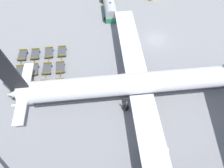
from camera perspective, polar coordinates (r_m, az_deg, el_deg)
ground_plane at (r=39.12m, az=13.89°, el=13.99°), size 500.00×500.00×0.00m
airplane at (r=27.81m, az=10.85°, el=0.17°), size 37.59×43.20×12.86m
fuel_tanker_primary at (r=44.31m, az=-0.72°, el=23.85°), size 9.89×3.80×3.30m
baggage_dolly_row_near_col_a at (r=38.46m, az=-27.18°, el=8.30°), size 3.21×1.69×0.92m
baggage_dolly_row_near_col_b at (r=36.03m, az=-27.81°, el=3.60°), size 3.25×1.80×0.92m
baggage_dolly_row_near_col_c at (r=34.04m, az=-29.07°, el=-1.74°), size 3.23×1.74×0.92m
baggage_dolly_row_mid_a_col_a at (r=37.60m, az=-23.79°, el=8.83°), size 3.24×1.76×0.92m
baggage_dolly_row_mid_a_col_b at (r=35.18m, az=-24.16°, el=4.23°), size 3.24×1.75×0.92m
baggage_dolly_row_mid_a_col_c at (r=33.05m, az=-25.00°, el=-1.23°), size 3.22×1.70×0.92m
baggage_dolly_row_mid_b_col_a at (r=36.86m, az=-19.89°, el=9.48°), size 3.25×1.80×0.92m
baggage_dolly_row_mid_b_col_b at (r=34.39m, az=-20.45°, el=4.62°), size 3.20×1.66×0.92m
baggage_dolly_row_mid_b_col_c at (r=32.26m, az=-21.22°, el=-0.91°), size 3.20×1.66×0.92m
baggage_dolly_row_far_col_a at (r=36.31m, az=-16.01°, el=10.09°), size 3.23×1.73×0.92m
baggage_dolly_row_far_col_b at (r=33.78m, az=-16.49°, el=5.09°), size 3.26×1.81×0.92m
baggage_dolly_row_far_col_c at (r=31.56m, az=-16.68°, el=-0.46°), size 3.26×1.83×0.92m
stand_guidance_stripe at (r=29.77m, az=-7.59°, el=-4.71°), size 1.51×25.50×0.01m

